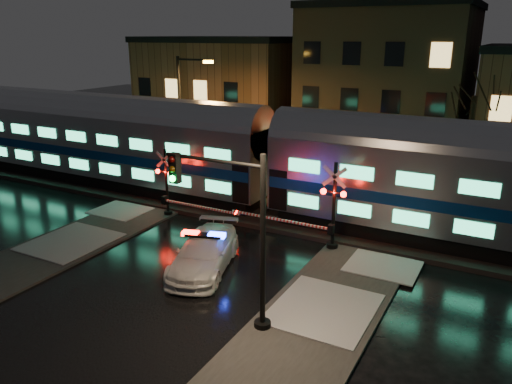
% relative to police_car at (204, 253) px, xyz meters
% --- Properties ---
extents(ground, '(120.00, 120.00, 0.00)m').
position_rel_police_car_xyz_m(ground, '(-0.72, 2.16, -0.78)').
color(ground, black).
rests_on(ground, ground).
extents(ballast, '(90.00, 4.20, 0.24)m').
position_rel_police_car_xyz_m(ballast, '(-0.72, 7.16, -0.66)').
color(ballast, black).
rests_on(ballast, ground).
extents(sidewalk_left, '(4.00, 20.00, 0.12)m').
position_rel_police_car_xyz_m(sidewalk_left, '(-7.22, -3.84, -0.72)').
color(sidewalk_left, '#2D2D2D').
rests_on(sidewalk_left, ground).
extents(sidewalk_right, '(4.00, 20.00, 0.12)m').
position_rel_police_car_xyz_m(sidewalk_right, '(5.78, -3.84, -0.72)').
color(sidewalk_right, '#2D2D2D').
rests_on(sidewalk_right, ground).
extents(building_left, '(14.00, 10.00, 9.00)m').
position_rel_police_car_xyz_m(building_left, '(-13.72, 24.16, 3.72)').
color(building_left, brown).
rests_on(building_left, ground).
extents(building_mid, '(12.00, 11.00, 11.50)m').
position_rel_police_car_xyz_m(building_mid, '(1.28, 24.66, 4.97)').
color(building_mid, brown).
rests_on(building_mid, ground).
extents(train, '(51.00, 3.12, 5.92)m').
position_rel_police_car_xyz_m(train, '(-0.35, 7.16, 2.61)').
color(train, black).
rests_on(train, ballast).
extents(police_car, '(3.64, 5.71, 1.71)m').
position_rel_police_car_xyz_m(police_car, '(0.00, 0.00, 0.00)').
color(police_car, silver).
rests_on(police_car, ground).
extents(crossing_signal_right, '(5.98, 0.66, 4.23)m').
position_rel_police_car_xyz_m(crossing_signal_right, '(3.78, 4.47, 0.98)').
color(crossing_signal_right, black).
rests_on(crossing_signal_right, ground).
extents(crossing_signal_left, '(5.38, 0.64, 3.81)m').
position_rel_police_car_xyz_m(crossing_signal_left, '(-5.14, 4.46, 0.79)').
color(crossing_signal_left, black).
rests_on(crossing_signal_left, ground).
extents(traffic_light, '(4.00, 0.71, 6.19)m').
position_rel_police_car_xyz_m(traffic_light, '(3.36, -2.94, 2.51)').
color(traffic_light, black).
rests_on(traffic_light, ground).
extents(streetlight, '(2.79, 0.29, 8.33)m').
position_rel_police_car_xyz_m(streetlight, '(-9.04, 11.16, 4.03)').
color(streetlight, black).
rests_on(streetlight, ground).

